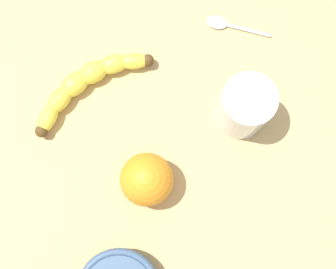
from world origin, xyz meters
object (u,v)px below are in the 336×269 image
banana (87,83)px  smoothie_glass (244,108)px  orange_fruit (147,179)px  teaspoon (221,23)px

banana → smoothie_glass: smoothie_glass is taller
banana → smoothie_glass: bearing=133.2°
banana → orange_fruit: 18.97cm
banana → teaspoon: bearing=171.1°
banana → orange_fruit: size_ratio=2.79×
orange_fruit → teaspoon: 29.91cm
orange_fruit → banana: bearing=-3.7°
banana → orange_fruit: (-18.79, 1.23, 2.31)cm
teaspoon → smoothie_glass: bearing=114.6°
orange_fruit → teaspoon: bearing=-60.2°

